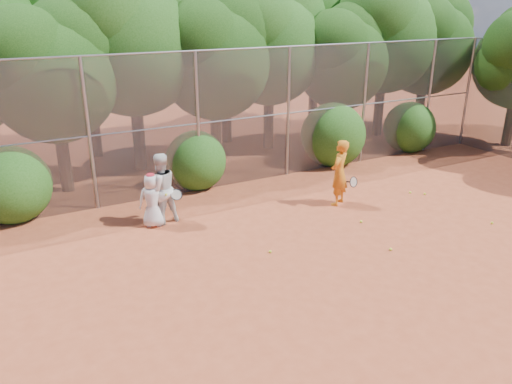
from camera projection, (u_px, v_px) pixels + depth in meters
ground at (355, 271)px, 10.36m from camera, size 80.00×80.00×0.00m
fence_back at (226, 119)px, 14.52m from camera, size 20.05×0.09×4.03m
tree_2 at (52, 67)px, 13.58m from camera, size 3.99×3.47×5.47m
tree_3 at (131, 31)px, 15.22m from camera, size 4.89×4.26×6.70m
tree_4 at (215, 51)px, 16.04m from camera, size 4.19×3.64×5.73m
tree_5 at (270, 37)px, 17.70m from camera, size 4.51×3.92×6.17m
tree_6 at (343, 53)px, 18.18m from camera, size 3.86×3.36×5.29m
tree_7 at (386, 28)px, 19.49m from camera, size 4.77×4.14×6.53m
tree_8 at (428, 39)px, 20.28m from camera, size 4.25×3.70×5.82m
tree_10 at (83, 21)px, 16.52m from camera, size 5.15×4.48×7.06m
tree_11 at (226, 32)px, 18.54m from camera, size 4.64×4.03×6.35m
tree_12 at (317, 20)px, 20.90m from camera, size 5.02×4.37×6.88m
bush_0 at (10, 182)px, 12.55m from camera, size 2.00×2.00×2.00m
bush_1 at (196, 158)px, 14.79m from camera, size 1.80×1.80×1.80m
bush_2 at (333, 132)px, 16.91m from camera, size 2.20×2.20×2.20m
bush_3 at (410, 125)px, 18.51m from camera, size 1.90×1.90×1.90m
player_yellow at (339, 173)px, 13.48m from camera, size 0.90×0.71×1.82m
player_teen at (152, 200)px, 12.22m from camera, size 0.78×0.64×1.39m
player_white at (160, 189)px, 12.33m from camera, size 0.98×0.82×1.81m
ball_0 at (361, 222)px, 12.61m from camera, size 0.07×0.07×0.07m
ball_1 at (425, 194)px, 14.43m from camera, size 0.07×0.07×0.07m
ball_2 at (391, 249)px, 11.20m from camera, size 0.07×0.07×0.07m
ball_3 at (492, 223)px, 12.53m from camera, size 0.07×0.07×0.07m
ball_4 at (270, 252)px, 11.10m from camera, size 0.07×0.07×0.07m
ball_5 at (410, 192)px, 14.53m from camera, size 0.07×0.07×0.07m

